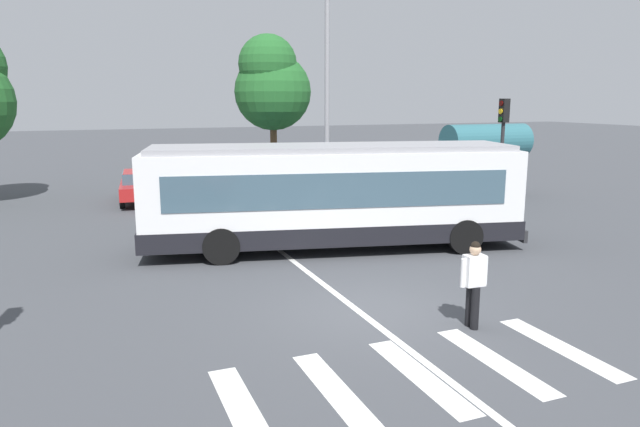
{
  "coord_description": "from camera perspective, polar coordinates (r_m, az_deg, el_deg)",
  "views": [
    {
      "loc": [
        -5.26,
        -10.35,
        4.36
      ],
      "look_at": [
        0.53,
        4.03,
        1.3
      ],
      "focal_mm": 32.63,
      "sensor_mm": 36.0,
      "label": 1
    }
  ],
  "objects": [
    {
      "name": "ground_plane",
      "position": [
        12.4,
        4.76,
        -9.46
      ],
      "size": [
        160.0,
        160.0,
        0.0
      ],
      "primitive_type": "plane",
      "color": "#424449"
    },
    {
      "name": "city_transit_bus",
      "position": [
        16.96,
        1.25,
        1.76
      ],
      "size": [
        11.26,
        4.92,
        3.06
      ],
      "color": "black",
      "rests_on": "ground_plane"
    },
    {
      "name": "pedestrian_crossing_street",
      "position": [
        11.56,
        14.85,
        -6.27
      ],
      "size": [
        0.58,
        0.34,
        1.72
      ],
      "color": "black",
      "rests_on": "ground_plane"
    },
    {
      "name": "parked_car_red",
      "position": [
        26.08,
        -16.96,
        2.77
      ],
      "size": [
        2.22,
        4.65,
        1.35
      ],
      "color": "black",
      "rests_on": "ground_plane"
    },
    {
      "name": "parked_car_white",
      "position": [
        26.03,
        -11.15,
        3.03
      ],
      "size": [
        2.29,
        4.67,
        1.35
      ],
      "color": "black",
      "rests_on": "ground_plane"
    },
    {
      "name": "parked_car_blue",
      "position": [
        26.82,
        -5.53,
        3.42
      ],
      "size": [
        1.96,
        4.54,
        1.35
      ],
      "color": "black",
      "rests_on": "ground_plane"
    },
    {
      "name": "parked_car_charcoal",
      "position": [
        27.92,
        -0.05,
        3.78
      ],
      "size": [
        2.25,
        4.66,
        1.35
      ],
      "color": "black",
      "rests_on": "ground_plane"
    },
    {
      "name": "traffic_light_far_corner",
      "position": [
        23.62,
        17.47,
        7.25
      ],
      "size": [
        0.33,
        0.32,
        4.38
      ],
      "color": "#28282B",
      "rests_on": "ground_plane"
    },
    {
      "name": "bus_stop_shelter",
      "position": [
        27.61,
        15.95,
        6.71
      ],
      "size": [
        4.13,
        1.54,
        3.25
      ],
      "color": "#28282B",
      "rests_on": "ground_plane"
    },
    {
      "name": "twin_arm_street_lamp",
      "position": [
        24.98,
        0.7,
        14.58
      ],
      "size": [
        5.02,
        0.32,
        9.51
      ],
      "color": "#939399",
      "rests_on": "ground_plane"
    },
    {
      "name": "background_tree_right",
      "position": [
        30.97,
        -4.79,
        12.55
      ],
      "size": [
        4.0,
        4.0,
        7.63
      ],
      "color": "brown",
      "rests_on": "ground_plane"
    },
    {
      "name": "crosswalk_painted_stripes",
      "position": [
        9.8,
        9.78,
        -15.38
      ],
      "size": [
        6.27,
        2.79,
        0.01
      ],
      "color": "silver",
      "rests_on": "ground_plane"
    },
    {
      "name": "lane_center_line",
      "position": [
        14.03,
        0.31,
        -6.92
      ],
      "size": [
        0.16,
        24.0,
        0.01
      ],
      "primitive_type": "cube",
      "color": "silver",
      "rests_on": "ground_plane"
    }
  ]
}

